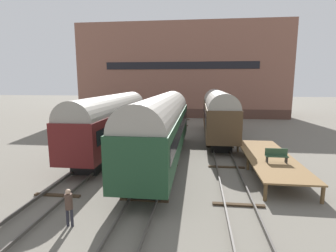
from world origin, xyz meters
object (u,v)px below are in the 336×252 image
train_car_brown (218,112)px  person_worker (69,204)px  bench (276,155)px  train_car_maroon (112,120)px  train_car_green (162,125)px

train_car_brown → person_worker: bearing=-111.7°
train_car_brown → bench: train_car_brown is taller
train_car_maroon → train_car_green: size_ratio=0.89×
train_car_green → train_car_maroon: bearing=151.1°
train_car_brown → bench: size_ratio=10.90×
train_car_green → bench: train_car_green is taller
train_car_maroon → bench: 13.68m
bench → person_worker: (-10.48, -7.15, -0.49)m
train_car_brown → bench: (2.96, -11.77, -1.47)m
bench → train_car_brown: bearing=104.1°
train_car_maroon → bench: (12.65, -5.01, -1.37)m
bench → person_worker: size_ratio=0.82×
train_car_brown → bench: bearing=-75.9°
train_car_brown → train_car_maroon: bearing=-145.1°
person_worker → train_car_maroon: bearing=100.1°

